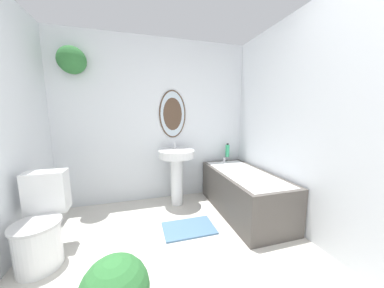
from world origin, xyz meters
name	(u,v)px	position (x,y,z in m)	size (l,w,h in m)	color
wall_back	(151,117)	(-0.08, 2.46, 1.27)	(2.90, 0.33, 2.40)	silver
wall_right	(299,124)	(1.42, 1.22, 1.20)	(0.06, 2.56, 2.40)	silver
toilet	(41,226)	(-1.14, 1.39, 0.33)	(0.37, 0.54, 0.78)	white
pedestal_sink	(177,166)	(0.23, 2.15, 0.58)	(0.51, 0.51, 0.90)	white
bathtub	(243,191)	(1.04, 1.69, 0.28)	(0.65, 1.41, 0.62)	#4C4742
shampoo_bottle	(227,150)	(1.11, 2.32, 0.72)	(0.06, 0.06, 0.22)	#38B275
bath_mat	(189,228)	(0.23, 1.49, 0.01)	(0.58, 0.38, 0.02)	#4C7093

